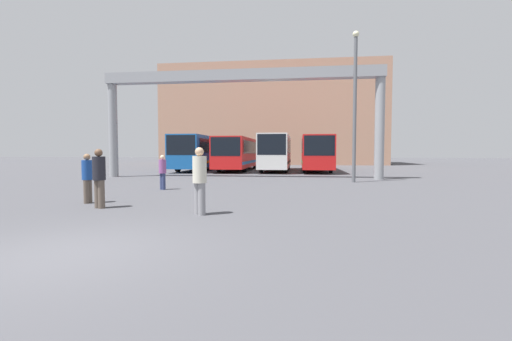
# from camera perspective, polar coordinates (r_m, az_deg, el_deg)

# --- Properties ---
(ground_plane) EXTENTS (200.00, 200.00, 0.00)m
(ground_plane) POSITION_cam_1_polar(r_m,az_deg,el_deg) (6.76, -29.40, -12.17)
(ground_plane) COLOR #47474C
(building_backdrop) EXTENTS (31.11, 12.00, 13.88)m
(building_backdrop) POSITION_cam_1_polar(r_m,az_deg,el_deg) (51.98, 2.89, 8.85)
(building_backdrop) COLOR tan
(building_backdrop) RESTS_ON ground
(overhead_gantry) EXTENTS (18.46, 0.80, 7.10)m
(overhead_gantry) POSITION_cam_1_polar(r_m,az_deg,el_deg) (23.09, -2.75, 12.88)
(overhead_gantry) COLOR gray
(overhead_gantry) RESTS_ON ground
(bus_slot_0) EXTENTS (2.62, 10.92, 3.18)m
(bus_slot_0) POSITION_cam_1_polar(r_m,az_deg,el_deg) (33.01, -9.24, 3.24)
(bus_slot_0) COLOR #1959A5
(bus_slot_0) RESTS_ON ground
(bus_slot_1) EXTENTS (2.61, 11.67, 3.00)m
(bus_slot_1) POSITION_cam_1_polar(r_m,az_deg,el_deg) (32.54, -2.93, 3.11)
(bus_slot_1) COLOR red
(bus_slot_1) RESTS_ON ground
(bus_slot_2) EXTENTS (2.44, 10.03, 3.21)m
(bus_slot_2) POSITION_cam_1_polar(r_m,az_deg,el_deg) (31.28, 3.34, 3.31)
(bus_slot_2) COLOR silver
(bus_slot_2) RESTS_ON ground
(bus_slot_3) EXTENTS (2.53, 11.56, 3.09)m
(bus_slot_3) POSITION_cam_1_polar(r_m,az_deg,el_deg) (32.01, 9.92, 3.15)
(bus_slot_3) COLOR red
(bus_slot_3) RESTS_ON ground
(pedestrian_mid_left) EXTENTS (0.38, 0.38, 1.83)m
(pedestrian_mid_left) POSITION_cam_1_polar(r_m,az_deg,el_deg) (11.57, -24.68, -0.96)
(pedestrian_mid_left) COLOR brown
(pedestrian_mid_left) RESTS_ON ground
(pedestrian_near_right) EXTENTS (0.39, 0.39, 1.86)m
(pedestrian_near_right) POSITION_cam_1_polar(r_m,az_deg,el_deg) (9.52, -9.37, -1.43)
(pedestrian_near_right) COLOR gray
(pedestrian_near_right) RESTS_ON ground
(pedestrian_far_center) EXTENTS (0.33, 0.33, 1.59)m
(pedestrian_far_center) POSITION_cam_1_polar(r_m,az_deg,el_deg) (16.28, -15.31, -0.14)
(pedestrian_far_center) COLOR navy
(pedestrian_far_center) RESTS_ON ground
(pedestrian_near_center) EXTENTS (0.35, 0.35, 1.67)m
(pedestrian_near_center) POSITION_cam_1_polar(r_m,az_deg,el_deg) (12.88, -26.28, -0.98)
(pedestrian_near_center) COLOR brown
(pedestrian_near_center) RESTS_ON ground
(lamp_post) EXTENTS (0.36, 0.36, 8.51)m
(lamp_post) POSITION_cam_1_polar(r_m,az_deg,el_deg) (20.51, 16.15, 11.07)
(lamp_post) COLOR #595B60
(lamp_post) RESTS_ON ground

